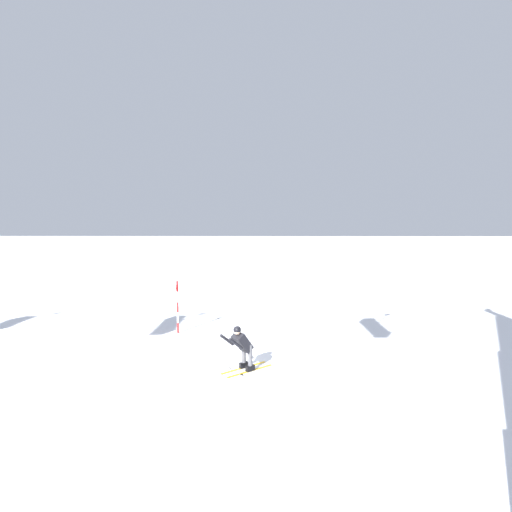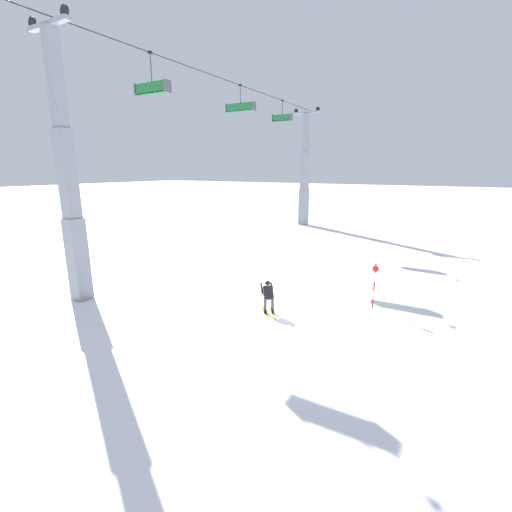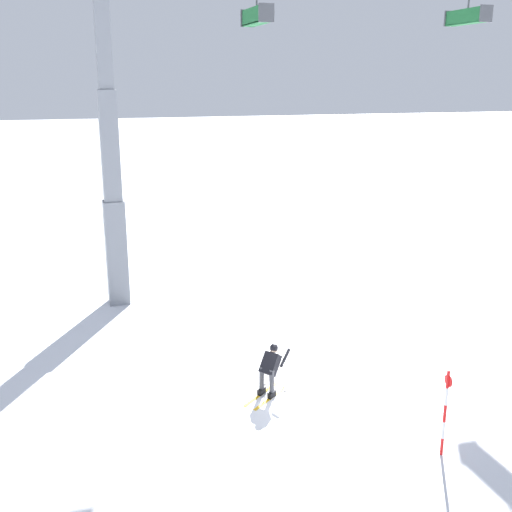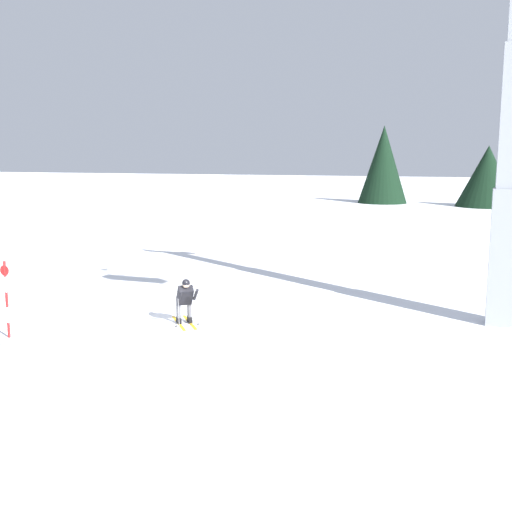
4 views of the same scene
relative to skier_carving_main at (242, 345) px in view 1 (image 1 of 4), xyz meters
name	(u,v)px [view 1 (image 1 of 4)]	position (x,y,z in m)	size (l,w,h in m)	color
ground_plane	(213,362)	(0.95, -0.72, -0.79)	(260.00, 260.00, 0.00)	white
skier_carving_main	(242,345)	(0.00, 0.00, 0.00)	(1.64, 1.46, 1.52)	yellow
trail_marker_pole	(178,305)	(2.78, -3.92, 0.34)	(0.07, 0.28, 2.10)	red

